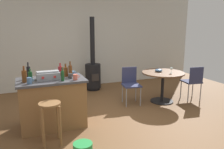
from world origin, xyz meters
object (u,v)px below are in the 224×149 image
object	(u,v)px
kitchen_island	(53,103)
cup_2	(73,73)
wood_stove	(93,72)
serving_bowl	(159,70)
cup_0	(70,76)
bottle_1	(30,76)
wine_glass	(171,69)
cup_3	(75,77)
bottle_4	(28,72)
folding_chair_near	(131,83)
bottle_0	(66,72)
bottle_5	(63,76)
bottle_6	(70,71)
bottle_2	(60,71)
toolbox	(48,75)
dining_table	(163,79)
bottle_3	(24,76)
cup_1	(29,81)
wooden_stool	(50,114)
folding_chair_far	(193,80)

from	to	relation	value
kitchen_island	cup_2	distance (m)	0.67
wood_stove	serving_bowl	xyz separation A→B (m)	(1.17, -1.55, 0.25)
wood_stove	cup_0	size ratio (longest dim) A/B	19.32
bottle_1	wine_glass	world-z (taller)	bottle_1
wood_stove	cup_3	distance (m)	2.49
serving_bowl	bottle_4	bearing A→B (deg)	-175.06
folding_chair_near	bottle_0	size ratio (longest dim) A/B	3.51
kitchen_island	bottle_4	size ratio (longest dim) A/B	4.04
bottle_5	cup_0	size ratio (longest dim) A/B	2.26
bottle_6	cup_0	size ratio (longest dim) A/B	2.74
kitchen_island	bottle_2	world-z (taller)	bottle_2
toolbox	cup_3	world-z (taller)	toolbox
bottle_1	wine_glass	size ratio (longest dim) A/B	1.36
dining_table	bottle_6	xyz separation A→B (m)	(-2.29, -0.34, 0.44)
wood_stove	folding_chair_near	bearing A→B (deg)	-71.40
bottle_4	bottle_6	world-z (taller)	bottle_4
bottle_3	bottle_4	distance (m)	0.30
bottle_4	cup_1	distance (m)	0.43
folding_chair_near	bottle_2	size ratio (longest dim) A/B	3.60
bottle_0	cup_1	bearing A→B (deg)	-154.82
cup_0	bottle_6	bearing A→B (deg)	77.10
folding_chair_near	cup_1	xyz separation A→B (m)	(-2.25, -0.79, 0.44)
wooden_stool	wine_glass	size ratio (longest dim) A/B	4.76
wooden_stool	bottle_6	size ratio (longest dim) A/B	2.35
dining_table	cup_0	bearing A→B (deg)	-168.67
bottle_3	bottle_5	bearing A→B (deg)	-12.95
wooden_stool	bottle_3	world-z (taller)	bottle_3
wood_stove	serving_bowl	distance (m)	1.96
bottle_2	bottle_5	bearing A→B (deg)	-94.66
bottle_0	serving_bowl	bearing A→B (deg)	9.23
bottle_6	wood_stove	bearing A→B (deg)	62.23
bottle_1	bottle_5	xyz separation A→B (m)	(0.51, -0.30, 0.02)
wooden_stool	serving_bowl	xyz separation A→B (m)	(2.69, 1.13, 0.27)
bottle_2	bottle_3	xyz separation A→B (m)	(-0.65, -0.31, 0.02)
folding_chair_far	bottle_3	distance (m)	3.89
folding_chair_near	cup_3	xyz separation A→B (m)	(-1.49, -0.80, 0.44)
toolbox	wood_stove	bearing A→B (deg)	54.48
folding_chair_far	bottle_0	world-z (taller)	bottle_0
bottle_4	dining_table	bearing A→B (deg)	3.22
bottle_2	toolbox	bearing A→B (deg)	-136.33
cup_2	cup_3	xyz separation A→B (m)	(-0.03, -0.38, 0.01)
serving_bowl	cup_0	bearing A→B (deg)	-166.26
bottle_2	bottle_6	world-z (taller)	bottle_6
folding_chair_near	kitchen_island	bearing A→B (deg)	-162.64
bottle_1	bottle_3	world-z (taller)	bottle_3
wooden_stool	folding_chair_far	distance (m)	3.63
cup_3	bottle_0	bearing A→B (deg)	109.31
bottle_1	bottle_6	bearing A→B (deg)	-3.34
toolbox	bottle_5	bearing A→B (deg)	-42.91
toolbox	folding_chair_far	bearing A→B (deg)	3.65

